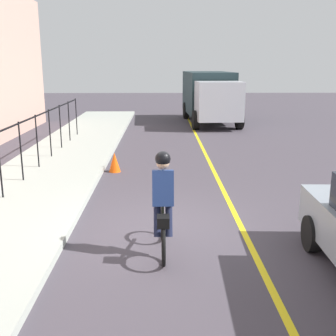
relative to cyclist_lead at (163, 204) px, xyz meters
The scene contains 5 objects.
ground_plane 1.36m from the cyclist_lead, ahead, with size 80.00×80.00×0.00m, color #433D45.
lane_line_centre 2.10m from the cyclist_lead, 57.79° to the right, with size 36.00×0.12×0.01m, color yellow.
cyclist_lead is the anchor object (origin of this frame).
box_truck_background 16.86m from the cyclist_lead, ahead, with size 6.82×2.82×2.78m.
traffic_cone_near 5.91m from the cyclist_lead, 14.38° to the left, with size 0.36×0.36×0.60m, color #FA530C.
Camera 1 is at (-7.73, 0.02, 3.24)m, focal length 44.48 mm.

